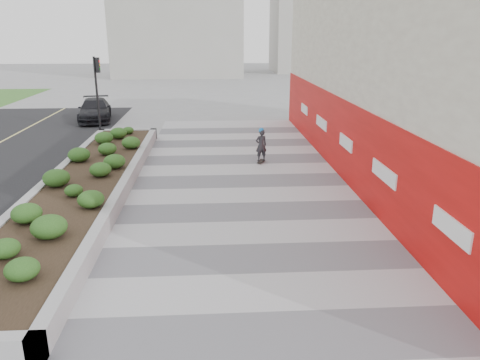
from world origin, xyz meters
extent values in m
plane|color=gray|center=(0.00, 0.00, 0.00)|extent=(160.00, 160.00, 0.00)
cube|color=#A8A8AD|center=(0.00, 3.00, 0.01)|extent=(8.00, 36.00, 0.01)
cube|color=#BCB1A0|center=(7.00, 9.00, 4.00)|extent=(6.00, 24.00, 8.00)
cube|color=red|center=(4.02, 9.00, 1.50)|extent=(0.12, 24.00, 3.00)
cube|color=#9E9EA0|center=(-5.50, 15.85, 0.28)|extent=(3.00, 0.30, 0.55)
cube|color=#9E9EA0|center=(-6.85, 7.00, 0.28)|extent=(0.30, 18.00, 0.55)
cube|color=#9E9EA0|center=(-4.15, 7.00, 0.28)|extent=(0.30, 18.00, 0.55)
cube|color=#2D2116|center=(-5.50, 7.00, 0.25)|extent=(2.40, 17.40, 0.50)
cylinder|color=black|center=(-7.30, 17.50, 2.10)|extent=(0.12, 0.12, 4.20)
cube|color=black|center=(-7.12, 17.50, 3.75)|extent=(0.18, 0.28, 0.80)
cylinder|color=#595654|center=(0.50, 3.00, 0.00)|extent=(0.44, 0.44, 0.01)
cube|color=black|center=(1.06, 10.80, 0.07)|extent=(0.42, 0.75, 0.02)
imported|color=#29292E|center=(1.06, 10.80, 0.77)|extent=(0.58, 0.46, 1.40)
sphere|color=blue|center=(1.06, 10.80, 1.43)|extent=(0.23, 0.23, 0.23)
imported|color=black|center=(-8.50, 21.60, 0.69)|extent=(2.72, 5.02, 1.38)
camera|label=1|loc=(-1.09, -8.80, 5.44)|focal=35.00mm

